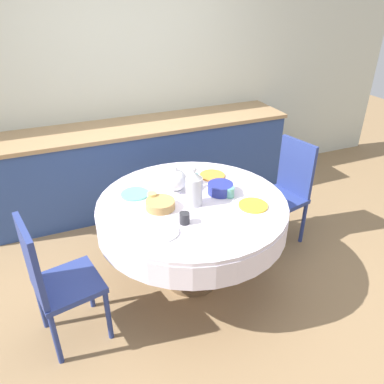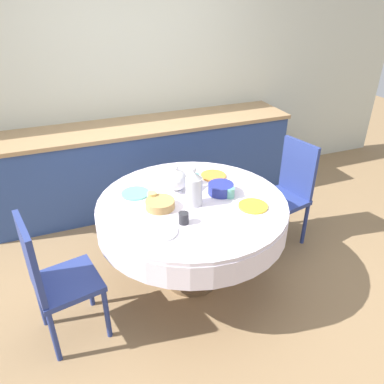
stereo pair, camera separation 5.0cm
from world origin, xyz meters
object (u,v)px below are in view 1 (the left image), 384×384
object	(u,v)px
chair_left	(286,188)
chair_right	(54,279)
coffee_carafe	(194,189)
teapot	(176,180)

from	to	relation	value
chair_left	chair_right	size ratio (longest dim) A/B	1.00
coffee_carafe	teapot	world-z (taller)	coffee_carafe
teapot	chair_left	bearing A→B (deg)	1.67
chair_left	coffee_carafe	distance (m)	1.13
chair_left	teapot	bearing A→B (deg)	79.12
chair_left	coffee_carafe	bearing A→B (deg)	92.03
chair_right	teapot	distance (m)	1.12
chair_left	chair_right	xyz separation A→B (m)	(-2.08, -0.44, 0.00)
coffee_carafe	teapot	size ratio (longest dim) A/B	1.29
chair_left	chair_right	bearing A→B (deg)	89.31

